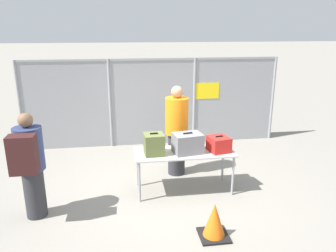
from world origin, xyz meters
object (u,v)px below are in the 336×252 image
Objects in this scene: traffic_cone at (214,222)px; security_worker_near at (177,130)px; suitcase_red at (219,144)px; traveler_hooded at (30,163)px; suitcase_olive at (154,144)px; utility_trailer at (161,112)px; suitcase_grey at (188,143)px; inspection_table at (184,155)px.

security_worker_near is at bearing 94.42° from traffic_cone.
suitcase_red is 3.08m from traveler_hooded.
suitcase_olive is 0.11× the size of utility_trailer.
traveler_hooded is (-2.49, -0.49, -0.01)m from suitcase_grey.
suitcase_red is at bearing -0.62° from suitcase_grey.
suitcase_grey reaches higher than traffic_cone.
utility_trailer is at bearing 88.96° from suitcase_grey.
suitcase_olive is 1.68m from traffic_cone.
traveler_hooded reaches higher than traffic_cone.
traffic_cone is (0.03, -5.70, -0.15)m from utility_trailer.
traveler_hooded is 3.22× the size of traffic_cone.
suitcase_red is 0.23× the size of security_worker_near.
inspection_table is 4.18× the size of suitcase_red.
inspection_table is at bearing 174.55° from suitcase_red.
suitcase_grey is 1.53m from traffic_cone.
traveler_hooded is at bearing -165.49° from suitcase_olive.
suitcase_olive is at bearing 179.46° from suitcase_grey.
security_worker_near reaches higher than utility_trailer.
inspection_table is 0.49× the size of utility_trailer.
suitcase_grey is 0.56m from suitcase_red.
inspection_table is 0.78m from security_worker_near.
inspection_table is at bearing 91.70° from security_worker_near.
suitcase_grey is at bearing 94.73° from traffic_cone.
security_worker_near is (-0.01, 0.74, 0.24)m from inspection_table.
suitcase_grey is at bearing -0.54° from suitcase_olive.
traveler_hooded reaches higher than utility_trailer.
inspection_table reaches higher than utility_trailer.
traveler_hooded is at bearing 161.45° from traffic_cone.
inspection_table is at bearing 4.90° from suitcase_olive.
suitcase_olive is 0.22× the size of security_worker_near.
security_worker_near is at bearing 93.90° from suitcase_grey.
suitcase_olive is at bearing 57.36° from security_worker_near.
traffic_cone is (2.60, -0.87, -0.68)m from traveler_hooded.
inspection_table is at bearing -9.34° from traveler_hooded.
security_worker_near reaches higher than suitcase_grey.
traveler_hooded is 2.75m from security_worker_near.
traffic_cone is at bearing 95.53° from security_worker_near.
security_worker_near reaches higher than suitcase_olive.
security_worker_near is at bearing 56.25° from suitcase_olive.
traveler_hooded is at bearing -168.91° from suitcase_grey.
security_worker_near is at bearing -92.14° from utility_trailer.
suitcase_grey is 0.32× the size of traveler_hooded.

